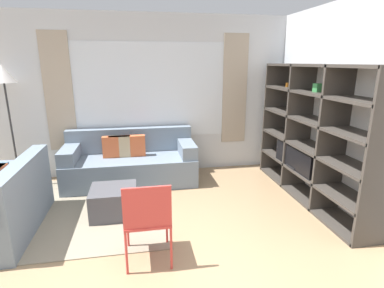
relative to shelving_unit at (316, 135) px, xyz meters
The scene contains 10 objects.
ground_plane 2.80m from the shelving_unit, 146.23° to the right, with size 16.00×16.00×0.00m, color #9E7F5B.
wall_back 2.71m from the shelving_unit, 145.04° to the left, with size 5.96×0.11×2.70m.
wall_right 0.46m from the shelving_unit, ahead, with size 0.07×4.17×2.70m, color silver.
area_rug 3.28m from the shelving_unit, behind, with size 2.02×2.22×0.01m, color gray.
shelving_unit is the anchor object (origin of this frame).
couch_main 2.87m from the shelving_unit, 157.57° to the left, with size 2.07×0.85×0.85m.
couch_side 4.09m from the shelving_unit, behind, with size 0.85×1.45×0.85m.
ottoman 2.89m from the shelving_unit, behind, with size 0.58×0.54×0.37m.
floor_lamp 4.58m from the shelving_unit, 164.31° to the left, with size 0.38×0.38×1.89m.
folding_chair 2.66m from the shelving_unit, 155.39° to the right, with size 0.44×0.46×0.86m.
Camera 1 is at (-0.23, -2.22, 1.93)m, focal length 28.00 mm.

